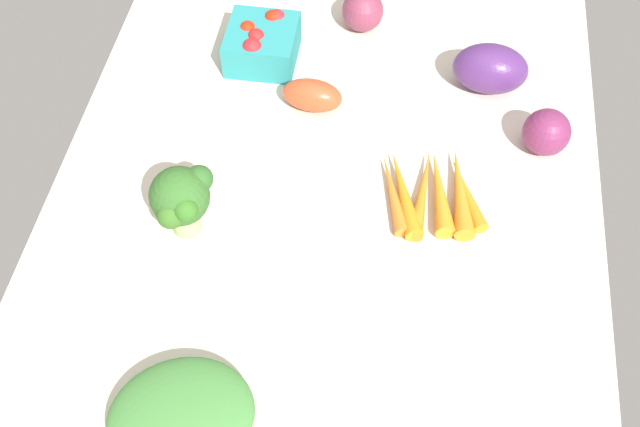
{
  "coord_description": "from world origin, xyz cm",
  "views": [
    {
      "loc": [
        -57.95,
        -8.45,
        86.35
      ],
      "look_at": [
        0.0,
        0.0,
        4.0
      ],
      "focal_mm": 42.69,
      "sensor_mm": 36.0,
      "label": 1
    }
  ],
  "objects": [
    {
      "name": "tablecloth",
      "position": [
        0.0,
        0.0,
        1.0
      ],
      "size": [
        104.0,
        76.0,
        2.0
      ],
      "primitive_type": "cube",
      "color": "beige",
      "rests_on": "ground"
    },
    {
      "name": "roma_tomato",
      "position": [
        20.87,
        4.21,
        4.46
      ],
      "size": [
        5.68,
        9.44,
        4.92
      ],
      "primitive_type": "ellipsoid",
      "rotation": [
        0.0,
        0.0,
        1.48
      ],
      "color": "#D04C28",
      "rests_on": "tablecloth"
    },
    {
      "name": "red_onion_near_basket",
      "position": [
        17.63,
        -29.86,
        5.4
      ],
      "size": [
        6.8,
        6.8,
        6.8
      ],
      "primitive_type": "sphere",
      "color": "#792A56",
      "rests_on": "tablecloth"
    },
    {
      "name": "eggplant",
      "position": [
        28.93,
        -21.71,
        5.8
      ],
      "size": [
        7.98,
        11.59,
        7.6
      ],
      "primitive_type": "ellipsoid",
      "rotation": [
        0.0,
        0.0,
        4.68
      ],
      "color": "#532A6D",
      "rests_on": "tablecloth"
    },
    {
      "name": "red_onion_center",
      "position": [
        39.83,
        -1.17,
        5.37
      ],
      "size": [
        6.74,
        6.74,
        6.74
      ],
      "primitive_type": "sphere",
      "color": "#83344C",
      "rests_on": "tablecloth"
    },
    {
      "name": "carrot_bunch",
      "position": [
        6.3,
        -14.65,
        3.26
      ],
      "size": [
        15.85,
        16.07,
        2.86
      ],
      "color": "orange",
      "rests_on": "tablecloth"
    },
    {
      "name": "broccoli_head",
      "position": [
        -3.67,
        17.3,
        8.79
      ],
      "size": [
        8.83,
        7.87,
        11.01
      ],
      "color": "#A3BA7D",
      "rests_on": "tablecloth"
    },
    {
      "name": "berry_basket",
      "position": [
        30.19,
        13.54,
        5.22
      ],
      "size": [
        10.68,
        10.68,
        6.79
      ],
      "color": "teal",
      "rests_on": "tablecloth"
    },
    {
      "name": "leafy_greens_clump",
      "position": [
        -29.94,
        11.29,
        4.28
      ],
      "size": [
        19.27,
        20.62,
        4.57
      ],
      "primitive_type": "ellipsoid",
      "rotation": [
        0.0,
        0.0,
        5.08
      ],
      "color": "#44843C",
      "rests_on": "tablecloth"
    }
  ]
}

